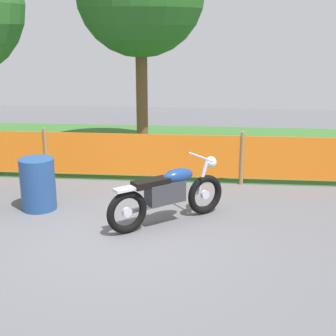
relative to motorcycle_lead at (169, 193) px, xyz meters
The scene contains 5 objects.
ground 1.07m from the motorcycle_lead, 139.84° to the right, with size 24.00×24.00×0.02m, color #5B5B60.
grass_verge 4.97m from the motorcycle_lead, 98.39° to the left, with size 24.00×5.66×0.01m, color #386B2D.
barrier_fence 2.19m from the motorcycle_lead, 109.25° to the left, with size 11.85×0.08×1.05m.
motorcycle_lead is the anchor object (origin of this frame).
oil_drum 2.28m from the motorcycle_lead, behind, with size 0.58×0.58×0.88m, color navy.
Camera 1 is at (1.37, -6.39, 2.95)m, focal length 51.12 mm.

